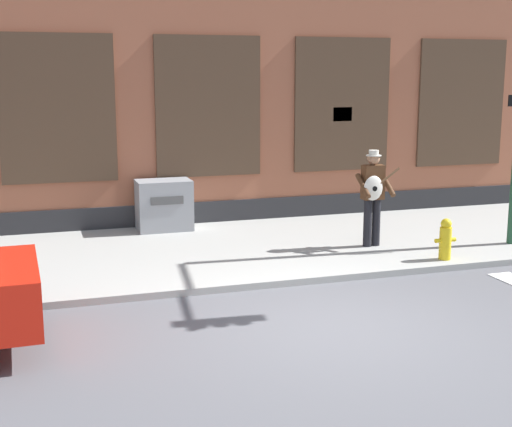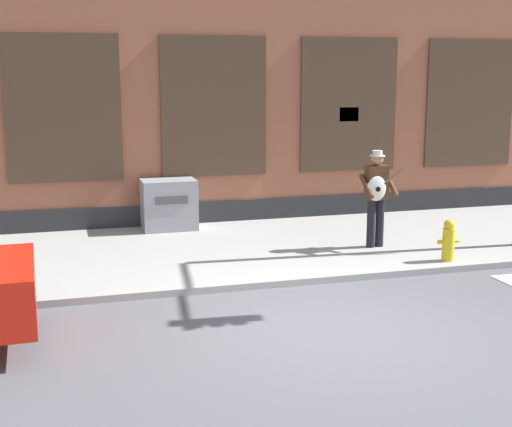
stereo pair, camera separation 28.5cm
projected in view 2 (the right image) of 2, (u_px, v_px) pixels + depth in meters
ground_plane at (326, 327)px, 9.09m from camera, size 160.00×160.00×0.00m
sidewalk at (243, 249)px, 12.86m from camera, size 28.00×4.52×0.11m
building_backdrop at (194, 67)px, 16.24m from camera, size 28.00×4.06×6.63m
busker at (376, 193)px, 12.63m from camera, size 0.70×0.51×1.74m
utility_box at (169, 205)px, 14.18m from camera, size 1.07×0.70×1.00m
fire_hydrant at (448, 240)px, 11.81m from camera, size 0.38×0.20×0.70m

